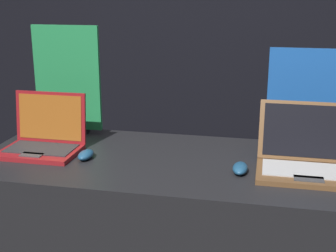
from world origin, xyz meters
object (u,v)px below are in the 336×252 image
object	(u,v)px
laptop_front	(44,138)
mouse_front	(86,155)
laptop_back	(307,157)
promo_stand_back	(305,102)
promo_stand_front	(68,82)
mouse_back	(240,168)

from	to	relation	value
laptop_front	mouse_front	bearing A→B (deg)	-15.64
laptop_back	promo_stand_back	distance (m)	0.33
promo_stand_front	laptop_back	bearing A→B (deg)	-14.39
laptop_front	laptop_back	xyz separation A→B (m)	(1.14, -0.01, -0.00)
mouse_front	promo_stand_front	bearing A→B (deg)	122.49
mouse_front	laptop_back	world-z (taller)	laptop_back
promo_stand_back	promo_stand_front	bearing A→B (deg)	179.90
laptop_back	promo_stand_front	bearing A→B (deg)	165.61
mouse_front	mouse_back	distance (m)	0.66
mouse_front	mouse_back	world-z (taller)	mouse_back
laptop_front	promo_stand_front	xyz separation A→B (m)	(0.00, 0.29, 0.20)
promo_stand_front	promo_stand_back	size ratio (longest dim) A/B	1.18
laptop_back	mouse_back	world-z (taller)	laptop_back
promo_stand_front	mouse_front	bearing A→B (deg)	-57.51
mouse_front	mouse_back	size ratio (longest dim) A/B	0.91
mouse_front	promo_stand_back	world-z (taller)	promo_stand_back
mouse_front	promo_stand_front	world-z (taller)	promo_stand_front
laptop_back	mouse_back	distance (m)	0.27
mouse_front	laptop_front	bearing A→B (deg)	164.36
promo_stand_front	laptop_back	size ratio (longest dim) A/B	1.38
laptop_front	mouse_back	bearing A→B (deg)	-5.39
laptop_front	promo_stand_back	distance (m)	1.19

